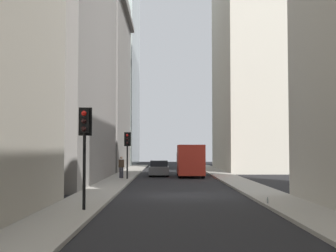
{
  "coord_description": "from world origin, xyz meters",
  "views": [
    {
      "loc": [
        -25.41,
        0.85,
        2.46
      ],
      "look_at": [
        13.12,
        0.6,
        4.37
      ],
      "focal_mm": 50.21,
      "sensor_mm": 36.0,
      "label": 1
    }
  ],
  "objects_px": {
    "traffic_light_midblock": "(127,145)",
    "pedestrian": "(121,166)",
    "discarded_bottle": "(268,201)",
    "traffic_light_foreground": "(84,134)",
    "delivery_truck": "(190,160)",
    "hatchback_grey": "(159,169)"
  },
  "relations": [
    {
      "from": "traffic_light_midblock",
      "to": "pedestrian",
      "type": "xyz_separation_m",
      "value": [
        0.96,
        0.55,
        -1.74
      ]
    },
    {
      "from": "traffic_light_midblock",
      "to": "discarded_bottle",
      "type": "bearing_deg",
      "value": -156.35
    },
    {
      "from": "traffic_light_foreground",
      "to": "traffic_light_midblock",
      "type": "relative_size",
      "value": 1.08
    },
    {
      "from": "delivery_truck",
      "to": "traffic_light_midblock",
      "type": "relative_size",
      "value": 1.76
    },
    {
      "from": "delivery_truck",
      "to": "traffic_light_midblock",
      "type": "distance_m",
      "value": 7.44
    },
    {
      "from": "traffic_light_foreground",
      "to": "discarded_bottle",
      "type": "height_order",
      "value": "traffic_light_foreground"
    },
    {
      "from": "traffic_light_midblock",
      "to": "hatchback_grey",
      "type": "bearing_deg",
      "value": -20.67
    },
    {
      "from": "hatchback_grey",
      "to": "pedestrian",
      "type": "relative_size",
      "value": 2.46
    },
    {
      "from": "traffic_light_foreground",
      "to": "discarded_bottle",
      "type": "bearing_deg",
      "value": -74.68
    },
    {
      "from": "traffic_light_foreground",
      "to": "discarded_bottle",
      "type": "distance_m",
      "value": 8.28
    },
    {
      "from": "hatchback_grey",
      "to": "traffic_light_midblock",
      "type": "xyz_separation_m",
      "value": [
        -6.43,
        2.42,
        2.17
      ]
    },
    {
      "from": "traffic_light_foreground",
      "to": "pedestrian",
      "type": "height_order",
      "value": "traffic_light_foreground"
    },
    {
      "from": "pedestrian",
      "to": "discarded_bottle",
      "type": "height_order",
      "value": "pedestrian"
    },
    {
      "from": "hatchback_grey",
      "to": "traffic_light_foreground",
      "type": "distance_m",
      "value": 25.58
    },
    {
      "from": "delivery_truck",
      "to": "traffic_light_foreground",
      "type": "xyz_separation_m",
      "value": [
        -24.04,
        5.36,
        1.58
      ]
    },
    {
      "from": "delivery_truck",
      "to": "hatchback_grey",
      "type": "relative_size",
      "value": 1.5
    },
    {
      "from": "discarded_bottle",
      "to": "pedestrian",
      "type": "bearing_deg",
      "value": 24.0
    },
    {
      "from": "hatchback_grey",
      "to": "pedestrian",
      "type": "xyz_separation_m",
      "value": [
        -5.46,
        2.97,
        0.43
      ]
    },
    {
      "from": "traffic_light_foreground",
      "to": "delivery_truck",
      "type": "bearing_deg",
      "value": -12.58
    },
    {
      "from": "discarded_bottle",
      "to": "delivery_truck",
      "type": "bearing_deg",
      "value": 5.61
    },
    {
      "from": "discarded_bottle",
      "to": "traffic_light_midblock",
      "type": "bearing_deg",
      "value": 23.65
    },
    {
      "from": "pedestrian",
      "to": "hatchback_grey",
      "type": "bearing_deg",
      "value": -28.56
    }
  ]
}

